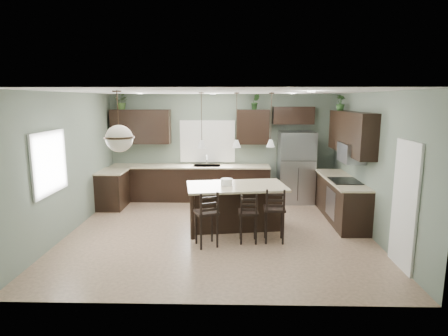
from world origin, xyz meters
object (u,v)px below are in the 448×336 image
(kitchen_island, at_px, (236,207))
(plant_back_left, at_px, (122,102))
(bar_stool_center, at_px, (248,218))
(bar_stool_left, at_px, (206,218))
(bar_stool_right, at_px, (274,215))
(refrigerator, at_px, (296,167))
(serving_dish, at_px, (227,182))

(kitchen_island, distance_m, plant_back_left, 4.34)
(bar_stool_center, bearing_deg, plant_back_left, 134.79)
(bar_stool_left, height_order, bar_stool_right, bar_stool_right)
(bar_stool_right, bearing_deg, bar_stool_left, -166.92)
(kitchen_island, distance_m, bar_stool_left, 1.11)
(bar_stool_center, xyz_separation_m, plant_back_left, (-3.19, 3.09, 2.13))
(refrigerator, xyz_separation_m, plant_back_left, (-4.54, 0.22, 1.68))
(serving_dish, relative_size, bar_stool_center, 0.25)
(bar_stool_left, bearing_deg, plant_back_left, 104.48)
(kitchen_island, bearing_deg, bar_stool_right, -53.68)
(refrigerator, relative_size, bar_stool_left, 1.77)
(serving_dish, relative_size, bar_stool_left, 0.23)
(kitchen_island, distance_m, bar_stool_right, 1.01)
(refrigerator, bearing_deg, serving_dish, -129.50)
(kitchen_island, relative_size, bar_stool_center, 2.08)
(kitchen_island, height_order, bar_stool_left, bar_stool_left)
(serving_dish, bearing_deg, refrigerator, 50.50)
(kitchen_island, relative_size, serving_dish, 8.32)
(serving_dish, relative_size, plant_back_left, 0.59)
(refrigerator, distance_m, bar_stool_left, 3.76)
(refrigerator, bearing_deg, bar_stool_right, -106.89)
(bar_stool_left, xyz_separation_m, bar_stool_right, (1.26, 0.25, 0.00))
(plant_back_left, bearing_deg, kitchen_island, -38.16)
(bar_stool_left, xyz_separation_m, plant_back_left, (-2.42, 3.30, 2.08))
(bar_stool_right, bearing_deg, kitchen_island, 136.67)
(bar_stool_center, xyz_separation_m, bar_stool_right, (0.49, 0.05, 0.05))
(refrigerator, bearing_deg, plant_back_left, 177.26)
(bar_stool_left, height_order, plant_back_left, plant_back_left)
(kitchen_island, xyz_separation_m, plant_back_left, (-2.97, 2.33, 2.14))
(plant_back_left, bearing_deg, bar_stool_center, -44.15)
(bar_stool_right, bearing_deg, refrigerator, 75.00)
(refrigerator, distance_m, plant_back_left, 4.84)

